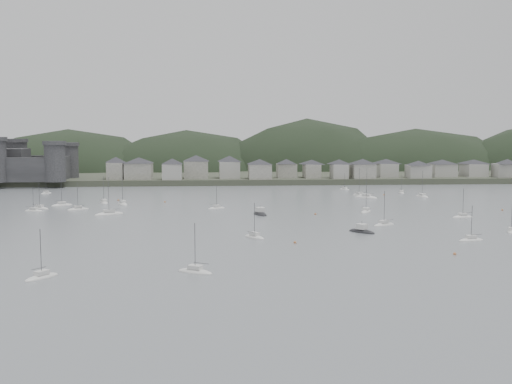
{
  "coord_description": "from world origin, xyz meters",
  "views": [
    {
      "loc": [
        -15.44,
        -123.93,
        25.32
      ],
      "look_at": [
        0.0,
        75.0,
        6.0
      ],
      "focal_mm": 40.5,
      "sensor_mm": 36.0,
      "label": 1
    }
  ],
  "objects": [
    {
      "name": "forested_ridge",
      "position": [
        4.83,
        269.4,
        -11.28
      ],
      "size": [
        851.55,
        103.94,
        102.57
      ],
      "color": "black",
      "rests_on": "ground"
    },
    {
      "name": "ground",
      "position": [
        0.0,
        0.0,
        0.0
      ],
      "size": [
        900.0,
        900.0,
        0.0
      ],
      "primitive_type": "plane",
      "color": "slate",
      "rests_on": "ground"
    },
    {
      "name": "mooring_buoys",
      "position": [
        3.19,
        57.87,
        0.15
      ],
      "size": [
        174.86,
        124.41,
        0.7
      ],
      "color": "#B56C3C",
      "rests_on": "ground"
    },
    {
      "name": "far_shore_land",
      "position": [
        0.0,
        295.0,
        1.5
      ],
      "size": [
        900.0,
        250.0,
        3.0
      ],
      "primitive_type": "cube",
      "color": "#383D2D",
      "rests_on": "ground"
    },
    {
      "name": "sailboat_lead",
      "position": [
        -70.11,
        90.43,
        0.18
      ],
      "size": [
        7.98,
        6.32,
        10.75
      ],
      "rotation": [
        0.0,
        0.0,
        2.13
      ],
      "color": "silver",
      "rests_on": "ground"
    },
    {
      "name": "moored_fleet",
      "position": [
        -5.75,
        60.93,
        0.18
      ],
      "size": [
        265.57,
        171.68,
        13.2
      ],
      "color": "silver",
      "rests_on": "ground"
    },
    {
      "name": "motor_launch_far",
      "position": [
        0.21,
        60.77,
        0.28
      ],
      "size": [
        5.39,
        9.37,
        4.1
      ],
      "rotation": [
        0.0,
        0.0,
        3.41
      ],
      "color": "black",
      "rests_on": "ground"
    },
    {
      "name": "castle",
      "position": [
        -120.0,
        179.8,
        10.96
      ],
      "size": [
        66.0,
        43.0,
        20.0
      ],
      "color": "#2E2E30",
      "rests_on": "far_shore_land"
    },
    {
      "name": "waterfront_town",
      "position": [
        50.59,
        183.34,
        8.66
      ],
      "size": [
        451.48,
        28.46,
        12.92
      ],
      "color": "gray",
      "rests_on": "far_shore_land"
    },
    {
      "name": "motor_launch_near",
      "position": [
        24.11,
        24.14,
        0.29
      ],
      "size": [
        7.3,
        8.02,
        3.91
      ],
      "rotation": [
        0.0,
        0.0,
        0.69
      ],
      "color": "black",
      "rests_on": "ground"
    }
  ]
}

